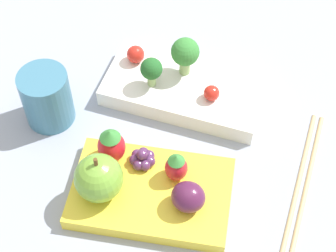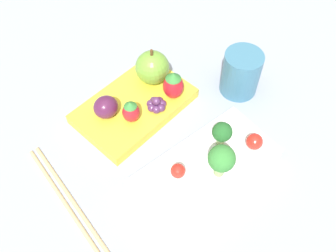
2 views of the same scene
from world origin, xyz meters
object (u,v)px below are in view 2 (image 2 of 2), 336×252
Objects in this scene: cherry_tomato_1 at (254,142)px; plum at (106,107)px; bento_box_savoury at (205,170)px; strawberry_0 at (131,111)px; grape_cluster at (156,104)px; broccoli_floret_0 at (222,159)px; strawberry_1 at (173,85)px; chopsticks_pair at (68,200)px; apple at (152,68)px; broccoli_floret_1 at (222,133)px; cherry_tomato_0 at (178,171)px; bento_box_fruit at (135,105)px; drinking_cup at (241,73)px.

cherry_tomato_1 is 0.23m from plum.
strawberry_0 is (0.03, -0.13, 0.03)m from bento_box_savoury.
grape_cluster is (-0.01, -0.13, 0.01)m from bento_box_savoury.
strawberry_1 is (-0.04, -0.15, -0.02)m from broccoli_floret_0.
chopsticks_pair is (0.25, -0.10, -0.03)m from cherry_tomato_1.
plum is at bearing -71.39° from bento_box_savoury.
apple is (-0.04, -0.18, 0.03)m from bento_box_savoury.
grape_cluster is (-0.04, 0.01, -0.01)m from strawberry_0.
broccoli_floret_0 is 0.27× the size of chopsticks_pair.
broccoli_floret_0 is 0.86× the size of apple.
broccoli_floret_1 is at bearing -43.89° from cherry_tomato_1.
broccoli_floret_0 is 1.80× the size of grape_cluster.
plum is (0.10, 0.01, -0.01)m from apple.
plum is at bearing -54.84° from cherry_tomato_1.
bento_box_savoury is 0.05m from cherry_tomato_0.
cherry_tomato_0 is (0.03, 0.15, 0.03)m from bento_box_fruit.
plum is (0.06, -0.19, -0.03)m from broccoli_floret_0.
grape_cluster is at bearing 58.20° from apple.
broccoli_floret_0 is 0.16m from strawberry_1.
strawberry_0 is at bearing -55.27° from cherry_tomato_1.
cherry_tomato_1 is at bearing 164.40° from cherry_tomato_0.
plum is 0.51× the size of drinking_cup.
bento_box_savoury is 4.75× the size of broccoli_floret_1.
broccoli_floret_0 is at bearing 150.07° from chopsticks_pair.
chopsticks_pair is at bearing 24.00° from bento_box_fruit.
chopsticks_pair is at bearing -22.55° from cherry_tomato_1.
bento_box_savoury is at bearing 161.82° from cherry_tomato_0.
broccoli_floret_0 is 0.06m from cherry_tomato_0.
chopsticks_pair is (0.19, 0.04, -0.02)m from grape_cluster.
strawberry_0 is at bearing -59.12° from broccoli_floret_1.
cherry_tomato_0 is 0.10× the size of chopsticks_pair.
cherry_tomato_0 is at bearing 77.63° from bento_box_fruit.
bento_box_fruit is 2.61× the size of drinking_cup.
drinking_cup reaches higher than grape_cluster.
cherry_tomato_1 is (-0.07, 0.02, 0.02)m from bento_box_savoury.
broccoli_floret_0 is 2.36× the size of cherry_tomato_1.
drinking_cup is (-0.18, 0.05, 0.00)m from strawberry_0.
cherry_tomato_1 is at bearing 165.81° from bento_box_savoury.
bento_box_fruit is 0.15m from cherry_tomato_0.
cherry_tomato_0 reaches higher than bento_box_savoury.
strawberry_0 is (0.04, -0.15, -0.02)m from broccoli_floret_0.
apple is (-0.00, -0.17, -0.01)m from broccoli_floret_1.
broccoli_floret_0 is at bearing 79.29° from apple.
broccoli_floret_1 is 1.13× the size of plum.
grape_cluster is (0.03, -0.11, -0.03)m from broccoli_floret_1.
cherry_tomato_0 is 0.31× the size of apple.
drinking_cup is at bearing -144.05° from broccoli_floret_0.
plum is at bearing -18.01° from strawberry_1.
bento_box_fruit is at bearing -24.16° from drinking_cup.
strawberry_0 is 0.81× the size of strawberry_1.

